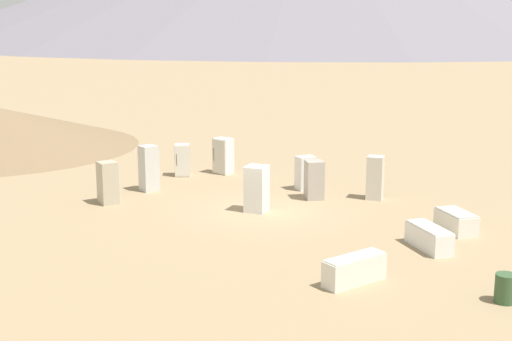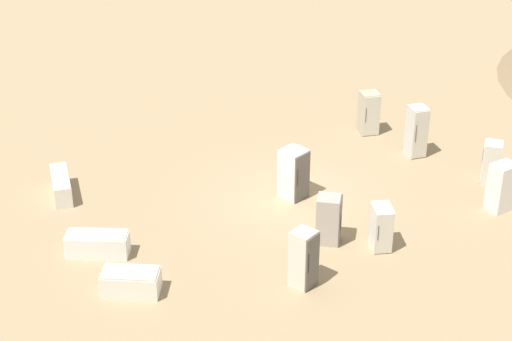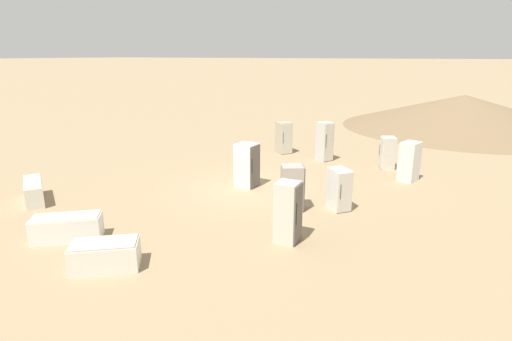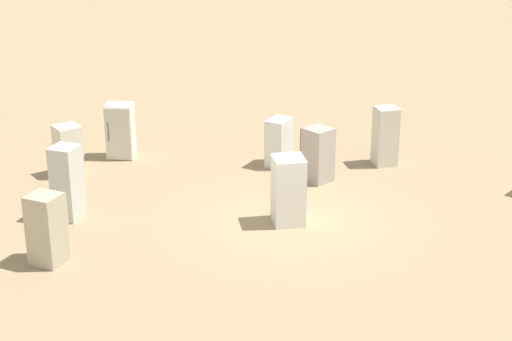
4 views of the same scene
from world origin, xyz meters
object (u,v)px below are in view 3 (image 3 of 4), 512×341
at_px(discarded_fridge_4, 409,161).
at_px(discarded_fridge_9, 67,228).
at_px(discarded_fridge_0, 292,188).
at_px(discarded_fridge_1, 34,191).
at_px(discarded_fridge_5, 284,138).
at_px(discarded_fridge_7, 339,189).
at_px(discarded_fridge_2, 387,153).
at_px(discarded_fridge_3, 288,212).
at_px(discarded_fridge_6, 325,141).
at_px(discarded_fridge_8, 247,165).
at_px(discarded_fridge_10, 105,255).

distance_m(discarded_fridge_4, discarded_fridge_9, 12.91).
height_order(discarded_fridge_0, discarded_fridge_4, discarded_fridge_4).
distance_m(discarded_fridge_1, discarded_fridge_5, 11.89).
bearing_deg(discarded_fridge_4, discarded_fridge_7, 176.76).
xyz_separation_m(discarded_fridge_1, discarded_fridge_2, (-10.57, -10.07, 0.35)).
relative_size(discarded_fridge_2, discarded_fridge_9, 0.77).
distance_m(discarded_fridge_3, discarded_fridge_9, 6.25).
bearing_deg(discarded_fridge_6, discarded_fridge_9, 14.53).
distance_m(discarded_fridge_0, discarded_fridge_1, 9.16).
distance_m(discarded_fridge_2, discarded_fridge_3, 9.08).
xyz_separation_m(discarded_fridge_0, discarded_fridge_7, (-1.41, -0.72, -0.06)).
bearing_deg(discarded_fridge_8, discarded_fridge_1, -47.36).
bearing_deg(discarded_fridge_1, discarded_fridge_4, -19.49).
height_order(discarded_fridge_4, discarded_fridge_5, discarded_fridge_5).
distance_m(discarded_fridge_0, discarded_fridge_7, 1.58).
height_order(discarded_fridge_8, discarded_fridge_9, discarded_fridge_8).
relative_size(discarded_fridge_5, discarded_fridge_6, 0.87).
xyz_separation_m(discarded_fridge_2, discarded_fridge_10, (4.73, 12.35, -0.38)).
height_order(discarded_fridge_6, discarded_fridge_8, discarded_fridge_6).
bearing_deg(discarded_fridge_3, discarded_fridge_8, -139.90).
height_order(discarded_fridge_1, discarded_fridge_5, discarded_fridge_5).
bearing_deg(discarded_fridge_10, discarded_fridge_2, 123.69).
bearing_deg(discarded_fridge_9, discarded_fridge_8, -56.54).
distance_m(discarded_fridge_5, discarded_fridge_6, 2.43).
bearing_deg(discarded_fridge_8, discarded_fridge_2, 141.98).
height_order(discarded_fridge_4, discarded_fridge_8, discarded_fridge_8).
bearing_deg(discarded_fridge_1, discarded_fridge_10, -76.94).
relative_size(discarded_fridge_5, discarded_fridge_10, 0.93).
height_order(discarded_fridge_2, discarded_fridge_6, discarded_fridge_6).
xyz_separation_m(discarded_fridge_0, discarded_fridge_3, (-0.76, 2.29, 0.10)).
distance_m(discarded_fridge_2, discarded_fridge_9, 13.57).
distance_m(discarded_fridge_0, discarded_fridge_6, 6.87).
relative_size(discarded_fridge_0, discarded_fridge_1, 0.81).
xyz_separation_m(discarded_fridge_2, discarded_fridge_6, (3.01, -0.10, 0.22)).
relative_size(discarded_fridge_3, discarded_fridge_7, 1.23).
relative_size(discarded_fridge_0, discarded_fridge_3, 0.89).
xyz_separation_m(discarded_fridge_0, discarded_fridge_2, (-2.06, -6.70, -0.04)).
bearing_deg(discarded_fridge_2, discarded_fridge_5, 61.10).
relative_size(discarded_fridge_1, discarded_fridge_6, 1.00).
xyz_separation_m(discarded_fridge_3, discarded_fridge_10, (3.44, 3.36, -0.52)).
height_order(discarded_fridge_3, discarded_fridge_9, discarded_fridge_3).
bearing_deg(discarded_fridge_1, discarded_fridge_7, -33.19).
bearing_deg(discarded_fridge_7, discarded_fridge_3, 31.35).
bearing_deg(discarded_fridge_10, discarded_fridge_8, 143.32).
bearing_deg(discarded_fridge_0, discarded_fridge_1, -98.17).
relative_size(discarded_fridge_5, discarded_fridge_7, 1.17).
relative_size(discarded_fridge_4, discarded_fridge_6, 0.86).
xyz_separation_m(discarded_fridge_2, discarded_fridge_7, (0.65, 5.98, -0.03)).
distance_m(discarded_fridge_2, discarded_fridge_6, 3.02).
distance_m(discarded_fridge_3, discarded_fridge_5, 10.45).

